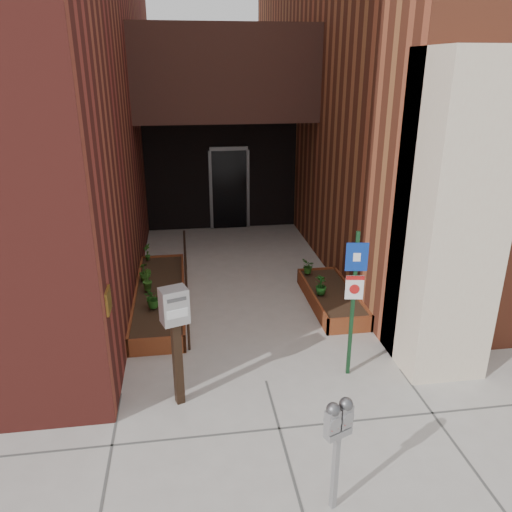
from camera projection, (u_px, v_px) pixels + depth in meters
name	position (u px, v px, depth m)	size (l,w,h in m)	color
ground	(266.00, 381.00, 7.04)	(80.00, 80.00, 0.00)	#9E9991
architecture	(211.00, 28.00, 11.61)	(20.00, 14.60, 10.00)	maroon
planter_left	(160.00, 297.00, 9.28)	(0.90, 3.60, 0.30)	brown
planter_right	(332.00, 298.00, 9.25)	(0.80, 2.20, 0.30)	brown
handrail	(186.00, 266.00, 9.08)	(0.04, 3.34, 0.90)	black
parking_meter	(338.00, 426.00, 4.69)	(0.30, 0.20, 1.29)	#979799
sign_post	(354.00, 290.00, 6.75)	(0.29, 0.09, 2.16)	#13361C
payment_dropbox	(175.00, 322.00, 6.19)	(0.39, 0.33, 1.65)	black
shrub_left_a	(153.00, 297.00, 8.48)	(0.32, 0.32, 0.36)	#235B1A
shrub_left_b	(147.00, 280.00, 9.14)	(0.21, 0.21, 0.39)	#2D611B
shrub_left_c	(144.00, 271.00, 9.57)	(0.19, 0.19, 0.35)	#275618
shrub_left_d	(147.00, 252.00, 10.57)	(0.19, 0.19, 0.35)	#285E1B
shrub_right_a	(321.00, 285.00, 8.97)	(0.20, 0.20, 0.36)	#175017
shrub_right_b	(320.00, 283.00, 9.03)	(0.19, 0.19, 0.36)	#20601B
shrub_right_c	(308.00, 266.00, 9.87)	(0.27, 0.27, 0.30)	#225317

